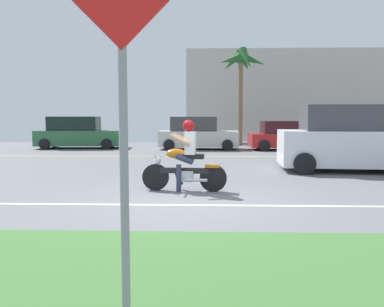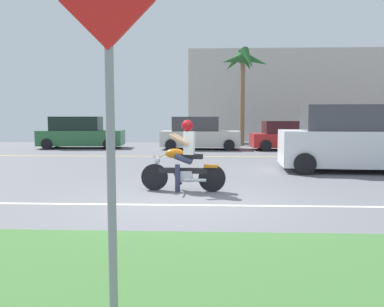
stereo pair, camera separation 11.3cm
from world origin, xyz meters
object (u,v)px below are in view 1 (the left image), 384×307
object	(u,v)px
parked_car_1	(197,134)
motorcyclist	(185,161)
parked_car_0	(78,134)
palm_tree_0	(241,66)
parked_car_2	(289,136)
suv_nearby	(352,139)
street_sign	(123,121)

from	to	relation	value
parked_car_1	motorcyclist	bearing A→B (deg)	-90.30
parked_car_0	palm_tree_0	distance (m)	9.93
parked_car_1	parked_car_0	bearing A→B (deg)	176.00
palm_tree_0	parked_car_2	bearing A→B (deg)	-51.84
palm_tree_0	suv_nearby	bearing A→B (deg)	-76.84
motorcyclist	parked_car_0	bearing A→B (deg)	117.87
parked_car_0	street_sign	size ratio (longest dim) A/B	1.66
suv_nearby	motorcyclist	bearing A→B (deg)	-145.05
parked_car_2	palm_tree_0	size ratio (longest dim) A/B	0.76
parked_car_0	parked_car_2	world-z (taller)	parked_car_0
suv_nearby	street_sign	size ratio (longest dim) A/B	1.68
suv_nearby	parked_car_0	bearing A→B (deg)	143.13
suv_nearby	parked_car_1	world-z (taller)	suv_nearby
suv_nearby	street_sign	bearing A→B (deg)	-117.61
palm_tree_0	street_sign	xyz separation A→B (m)	(-2.61, -20.48, -2.96)
suv_nearby	parked_car_2	distance (m)	7.87
parked_car_2	suv_nearby	bearing A→B (deg)	-88.05
motorcyclist	parked_car_0	xyz separation A→B (m)	(-6.39, 12.07, 0.10)
motorcyclist	parked_car_2	size ratio (longest dim) A/B	0.45
suv_nearby	palm_tree_0	distance (m)	11.58
palm_tree_0	street_sign	distance (m)	20.86
parked_car_2	palm_tree_0	bearing A→B (deg)	128.16
parked_car_0	parked_car_1	xyz separation A→B (m)	(6.45, -0.45, -0.01)
motorcyclist	parked_car_1	distance (m)	11.62
motorcyclist	palm_tree_0	xyz separation A→B (m)	(2.52, 14.22, 3.93)
motorcyclist	suv_nearby	bearing A→B (deg)	34.95
street_sign	palm_tree_0	bearing A→B (deg)	82.75
suv_nearby	parked_car_0	world-z (taller)	suv_nearby
motorcyclist	parked_car_2	distance (m)	12.33
street_sign	suv_nearby	bearing A→B (deg)	62.39
suv_nearby	street_sign	distance (m)	11.05
parked_car_1	palm_tree_0	distance (m)	5.25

